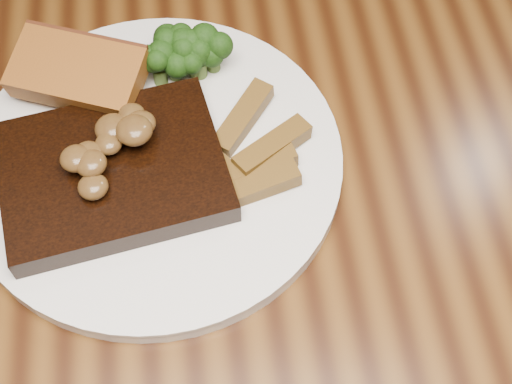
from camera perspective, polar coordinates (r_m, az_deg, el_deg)
dining_table at (r=0.67m, az=-1.19°, el=-5.11°), size 1.60×0.90×0.75m
plate at (r=0.61m, az=-8.01°, el=2.38°), size 0.33×0.33×0.01m
steak at (r=0.58m, az=-11.34°, el=1.50°), size 0.20×0.16×0.03m
steak_bone at (r=0.56m, az=-11.12°, el=-3.97°), size 0.14×0.03×0.02m
mushroom_pile at (r=0.57m, az=-11.86°, el=4.10°), size 0.08×0.08×0.03m
garlic_bread at (r=0.64m, az=-13.71°, el=8.09°), size 0.12×0.10×0.02m
potato_wedges at (r=0.59m, az=-1.28°, el=3.33°), size 0.09×0.09×0.02m
broccoli_cluster at (r=0.64m, az=-5.39°, el=10.99°), size 0.07×0.07×0.04m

